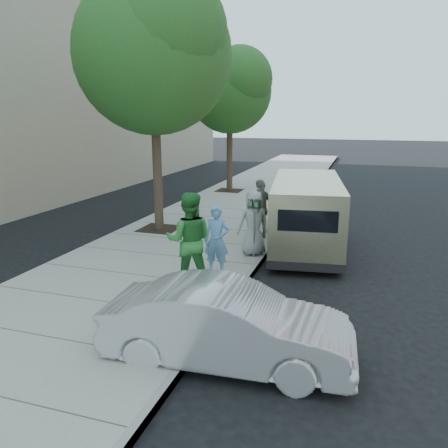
{
  "coord_description": "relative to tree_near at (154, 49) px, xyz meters",
  "views": [
    {
      "loc": [
        3.79,
        -9.81,
        3.7
      ],
      "look_at": [
        0.63,
        0.02,
        1.1
      ],
      "focal_mm": 35.0,
      "sensor_mm": 36.0,
      "label": 1
    }
  ],
  "objects": [
    {
      "name": "ground",
      "position": [
        2.25,
        -2.4,
        -5.55
      ],
      "size": [
        120.0,
        120.0,
        0.0
      ],
      "primitive_type": "plane",
      "color": "black",
      "rests_on": "ground"
    },
    {
      "name": "sidewalk",
      "position": [
        1.25,
        -2.4,
        -5.47
      ],
      "size": [
        5.0,
        60.0,
        0.15
      ],
      "primitive_type": "cube",
      "color": "gray",
      "rests_on": "ground"
    },
    {
      "name": "curb_face",
      "position": [
        3.69,
        -2.4,
        -5.47
      ],
      "size": [
        0.12,
        60.0,
        0.16
      ],
      "primitive_type": "cube",
      "color": "gray",
      "rests_on": "ground"
    },
    {
      "name": "tree_near",
      "position": [
        0.0,
        0.0,
        0.0
      ],
      "size": [
        4.62,
        4.6,
        7.53
      ],
      "color": "black",
      "rests_on": "sidewalk"
    },
    {
      "name": "tree_far",
      "position": [
        -0.0,
        7.6,
        -0.66
      ],
      "size": [
        3.92,
        3.8,
        6.49
      ],
      "color": "black",
      "rests_on": "sidewalk"
    },
    {
      "name": "parking_meter",
      "position": [
        3.5,
        -1.82,
        -4.31
      ],
      "size": [
        0.33,
        0.21,
        1.5
      ],
      "rotation": [
        0.0,
        0.0,
        -0.37
      ],
      "color": "gray",
      "rests_on": "sidewalk"
    },
    {
      "name": "van",
      "position": [
        4.58,
        -0.14,
        -4.51
      ],
      "size": [
        2.44,
        5.47,
        1.96
      ],
      "rotation": [
        0.0,
        0.0,
        0.14
      ],
      "color": "beige",
      "rests_on": "ground"
    },
    {
      "name": "sedan",
      "position": [
        4.26,
        -6.49,
        -4.93
      ],
      "size": [
        3.85,
        1.57,
        1.24
      ],
      "primitive_type": "imported",
      "rotation": [
        0.0,
        0.0,
        1.64
      ],
      "color": "#B1B3B8",
      "rests_on": "ground"
    },
    {
      "name": "person_officer",
      "position": [
        3.0,
        -3.29,
        -4.6
      ],
      "size": [
        0.61,
        0.42,
        1.59
      ],
      "primitive_type": "imported",
      "rotation": [
        0.0,
        0.0,
        0.07
      ],
      "color": "#5D95C6",
      "rests_on": "sidewalk"
    },
    {
      "name": "person_green_shirt",
      "position": [
        2.7,
        -4.16,
        -4.38
      ],
      "size": [
        1.16,
        1.01,
        2.02
      ],
      "primitive_type": "imported",
      "rotation": [
        0.0,
        0.0,
        3.42
      ],
      "color": "#287A30",
      "rests_on": "sidewalk"
    },
    {
      "name": "person_gray_shirt",
      "position": [
        3.44,
        -1.64,
        -4.56
      ],
      "size": [
        0.98,
        0.9,
        1.68
      ],
      "primitive_type": "imported",
      "rotation": [
        0.0,
        0.0,
        3.72
      ],
      "color": "gray",
      "rests_on": "sidewalk"
    },
    {
      "name": "person_striped_polo",
      "position": [
        3.26,
        -0.07,
        -4.52
      ],
      "size": [
        0.98,
        1.06,
        1.75
      ],
      "primitive_type": "imported",
      "rotation": [
        0.0,
        0.0,
        4.02
      ],
      "color": "gray",
      "rests_on": "sidewalk"
    }
  ]
}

